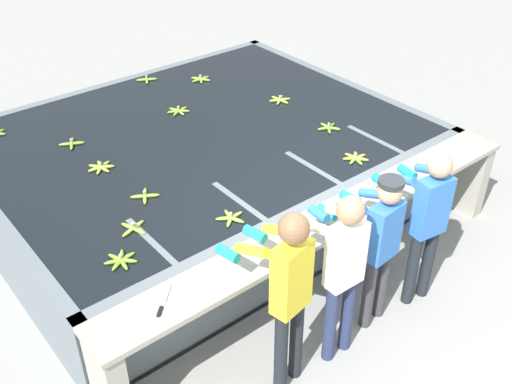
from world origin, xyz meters
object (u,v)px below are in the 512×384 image
worker_0 (288,287)px  knife_1 (162,305)px  banana_bunch_floating_8 (101,167)px  banana_bunch_floating_12 (147,79)px  banana_bunch_floating_2 (72,143)px  banana_bunch_floating_10 (356,158)px  worker_3 (427,215)px  banana_bunch_floating_7 (133,228)px  worker_1 (342,264)px  banana_bunch_floating_0 (145,196)px  banana_bunch_floating_9 (178,111)px  banana_bunch_floating_11 (121,260)px  banana_bunch_floating_5 (280,100)px  worker_2 (379,239)px  banana_bunch_floating_4 (231,218)px  banana_bunch_floating_1 (201,79)px  banana_bunch_floating_6 (329,128)px  knife_0 (358,207)px

worker_0 → knife_1: worker_0 is taller
banana_bunch_floating_8 → banana_bunch_floating_12: same height
banana_bunch_floating_2 → banana_bunch_floating_10: 3.09m
worker_3 → banana_bunch_floating_7: size_ratio=5.92×
worker_3 → banana_bunch_floating_12: size_ratio=6.21×
worker_1 → banana_bunch_floating_0: worker_1 is taller
banana_bunch_floating_8 → banana_bunch_floating_9: bearing=24.1°
worker_3 → banana_bunch_floating_11: size_ratio=5.85×
worker_0 → banana_bunch_floating_5: bearing=49.9°
banana_bunch_floating_12 → banana_bunch_floating_7: bearing=-122.6°
banana_bunch_floating_5 → banana_bunch_floating_0: bearing=-161.6°
worker_0 → worker_2: bearing=2.2°
banana_bunch_floating_4 → banana_bunch_floating_7: size_ratio=1.00×
banana_bunch_floating_1 → knife_1: (-2.65, -3.32, -0.01)m
worker_3 → banana_bunch_floating_12: 4.35m
banana_bunch_floating_4 → banana_bunch_floating_7: same height
worker_1 → banana_bunch_floating_0: 2.05m
banana_bunch_floating_5 → banana_bunch_floating_6: 0.92m
banana_bunch_floating_1 → banana_bunch_floating_4: size_ratio=1.01×
worker_1 → banana_bunch_floating_11: bearing=137.5°
banana_bunch_floating_4 → banana_bunch_floating_9: size_ratio=0.99×
knife_0 → banana_bunch_floating_5: bearing=66.6°
worker_0 → worker_1: bearing=-3.0°
worker_1 → knife_0: (0.75, 0.51, -0.06)m
banana_bunch_floating_9 → banana_bunch_floating_7: bearing=-132.7°
worker_3 → worker_1: bearing=180.0°
banana_bunch_floating_9 → knife_1: size_ratio=1.02×
worker_1 → banana_bunch_floating_5: worker_1 is taller
banana_bunch_floating_2 → banana_bunch_floating_5: 2.58m
banana_bunch_floating_2 → banana_bunch_floating_12: (1.54, 1.01, 0.00)m
knife_1 → banana_bunch_floating_9: bearing=54.9°
worker_3 → banana_bunch_floating_6: (0.55, 1.81, -0.03)m
banana_bunch_floating_2 → banana_bunch_floating_7: (-0.24, -1.78, 0.00)m
worker_0 → banana_bunch_floating_6: (2.21, 1.78, -0.11)m
banana_bunch_floating_7 → banana_bunch_floating_10: bearing=-9.4°
knife_1 → banana_bunch_floating_12: bearing=61.0°
worker_3 → banana_bunch_floating_1: 3.90m
worker_1 → banana_bunch_floating_9: bearing=80.4°
banana_bunch_floating_4 → knife_0: 1.20m
worker_3 → banana_bunch_floating_5: (0.61, 2.73, -0.03)m
worker_3 → banana_bunch_floating_6: size_ratio=5.91×
worker_1 → banana_bunch_floating_5: (1.71, 2.72, -0.05)m
banana_bunch_floating_2 → banana_bunch_floating_6: bearing=-31.7°
banana_bunch_floating_10 → banana_bunch_floating_8: bearing=144.8°
worker_3 → banana_bunch_floating_10: size_ratio=5.86×
banana_bunch_floating_8 → knife_1: size_ratio=1.03×
banana_bunch_floating_1 → knife_0: bearing=-99.4°
banana_bunch_floating_8 → banana_bunch_floating_7: bearing=-102.9°
banana_bunch_floating_6 → banana_bunch_floating_12: same height
worker_2 → knife_0: (0.21, 0.44, 0.00)m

